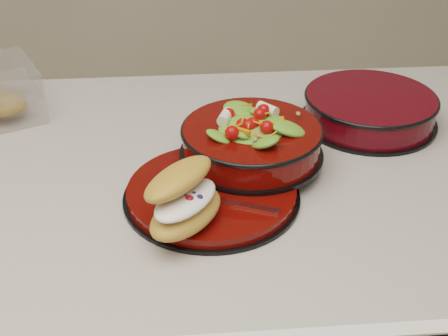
{
  "coord_description": "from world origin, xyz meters",
  "views": [
    {
      "loc": [
        -0.03,
        -0.84,
        1.43
      ],
      "look_at": [
        0.04,
        -0.06,
        0.94
      ],
      "focal_mm": 50.0,
      "sensor_mm": 36.0,
      "label": 1
    }
  ],
  "objects": [
    {
      "name": "fork",
      "position": [
        0.03,
        -0.12,
        0.92
      ],
      "size": [
        0.16,
        0.08,
        0.0
      ],
      "rotation": [
        0.0,
        0.0,
        1.17
      ],
      "color": "silver",
      "rests_on": "dinner_plate"
    },
    {
      "name": "salad_bowl",
      "position": [
        0.09,
        0.0,
        0.96
      ],
      "size": [
        0.23,
        0.23,
        0.09
      ],
      "rotation": [
        0.0,
        0.0,
        -0.37
      ],
      "color": "black",
      "rests_on": "dinner_plate"
    },
    {
      "name": "croissant",
      "position": [
        -0.02,
        -0.16,
        0.96
      ],
      "size": [
        0.13,
        0.16,
        0.08
      ],
      "rotation": [
        0.0,
        0.0,
        0.92
      ],
      "color": "#C5883C",
      "rests_on": "dinner_plate"
    },
    {
      "name": "dinner_plate",
      "position": [
        0.02,
        -0.08,
        0.91
      ],
      "size": [
        0.26,
        0.26,
        0.02
      ],
      "rotation": [
        0.0,
        0.0,
        0.22
      ],
      "color": "black",
      "rests_on": "island_counter"
    },
    {
      "name": "extra_bowl",
      "position": [
        0.32,
        0.13,
        0.93
      ],
      "size": [
        0.24,
        0.24,
        0.05
      ],
      "rotation": [
        0.0,
        0.0,
        -0.31
      ],
      "color": "black",
      "rests_on": "island_counter"
    }
  ]
}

